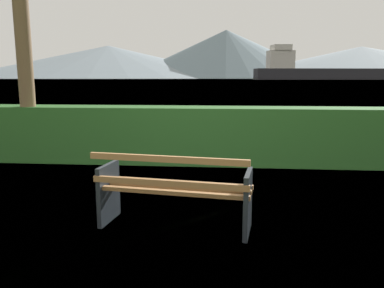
{
  "coord_description": "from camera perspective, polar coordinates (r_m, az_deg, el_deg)",
  "views": [
    {
      "loc": [
        0.54,
        -4.01,
        1.65
      ],
      "look_at": [
        0.0,
        2.06,
        0.58
      ],
      "focal_mm": 35.58,
      "sensor_mm": 36.0,
      "label": 1
    }
  ],
  "objects": [
    {
      "name": "ground_plane",
      "position": [
        4.37,
        -2.43,
        -12.17
      ],
      "size": [
        1400.0,
        1400.0,
        0.0
      ],
      "primitive_type": "plane",
      "color": "olive"
    },
    {
      "name": "water_surface",
      "position": [
        311.82,
        5.03,
        9.64
      ],
      "size": [
        620.0,
        620.0,
        0.0
      ],
      "primitive_type": "plane",
      "color": "slate",
      "rests_on": "ground_plane"
    },
    {
      "name": "park_bench",
      "position": [
        4.18,
        -2.7,
        -7.06
      ],
      "size": [
        1.74,
        0.8,
        0.87
      ],
      "color": "olive",
      "rests_on": "ground_plane"
    },
    {
      "name": "hedge_row",
      "position": [
        7.38,
        0.82,
        1.36
      ],
      "size": [
        9.58,
        0.78,
        1.09
      ],
      "primitive_type": "cube",
      "color": "#285B23",
      "rests_on": "ground_plane"
    },
    {
      "name": "cargo_ship_large",
      "position": [
        281.39,
        17.63,
        10.52
      ],
      "size": [
        96.01,
        27.55,
        23.38
      ],
      "color": "#232328",
      "rests_on": "water_surface"
    },
    {
      "name": "distant_hills",
      "position": [
        584.9,
        3.68,
        12.46
      ],
      "size": [
        795.86,
        448.65,
        71.24
      ],
      "color": "gray",
      "rests_on": "ground_plane"
    }
  ]
}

